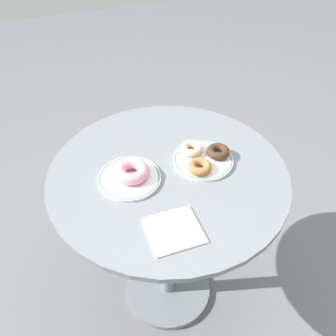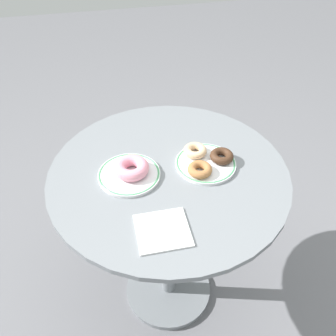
# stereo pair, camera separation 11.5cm
# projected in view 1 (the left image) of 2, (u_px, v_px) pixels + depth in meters

# --- Properties ---
(ground_plane) EXTENTS (7.00, 7.00, 0.02)m
(ground_plane) POSITION_uv_depth(u_px,v_px,m) (168.00, 291.00, 1.66)
(ground_plane) COLOR slate
(cafe_table) EXTENTS (0.76, 0.76, 0.71)m
(cafe_table) POSITION_uv_depth(u_px,v_px,m) (168.00, 214.00, 1.31)
(cafe_table) COLOR slate
(cafe_table) RESTS_ON ground
(plate_left) EXTENTS (0.19, 0.19, 0.01)m
(plate_left) POSITION_uv_depth(u_px,v_px,m) (129.00, 178.00, 1.14)
(plate_left) COLOR white
(plate_left) RESTS_ON cafe_table
(plate_right) EXTENTS (0.19, 0.19, 0.01)m
(plate_right) POSITION_uv_depth(u_px,v_px,m) (203.00, 160.00, 1.20)
(plate_right) COLOR white
(plate_right) RESTS_ON cafe_table
(donut_pink_frosted) EXTENTS (0.14, 0.14, 0.04)m
(donut_pink_frosted) POSITION_uv_depth(u_px,v_px,m) (132.00, 171.00, 1.13)
(donut_pink_frosted) COLOR pink
(donut_pink_frosted) RESTS_ON plate_left
(donut_chocolate) EXTENTS (0.10, 0.10, 0.03)m
(donut_chocolate) POSITION_uv_depth(u_px,v_px,m) (218.00, 152.00, 1.21)
(donut_chocolate) COLOR #422819
(donut_chocolate) RESTS_ON plate_right
(donut_glazed) EXTENTS (0.08, 0.08, 0.03)m
(donut_glazed) POSITION_uv_depth(u_px,v_px,m) (191.00, 148.00, 1.22)
(donut_glazed) COLOR #E0B789
(donut_glazed) RESTS_ON plate_right
(donut_cinnamon) EXTENTS (0.11, 0.11, 0.03)m
(donut_cinnamon) POSITION_uv_depth(u_px,v_px,m) (200.00, 167.00, 1.16)
(donut_cinnamon) COLOR #A36B3D
(donut_cinnamon) RESTS_ON plate_right
(paper_napkin) EXTENTS (0.14, 0.14, 0.01)m
(paper_napkin) POSITION_uv_depth(u_px,v_px,m) (174.00, 230.00, 1.00)
(paper_napkin) COLOR white
(paper_napkin) RESTS_ON cafe_table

